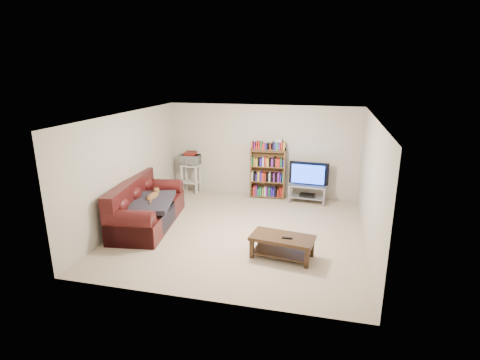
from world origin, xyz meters
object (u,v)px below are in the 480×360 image
(sofa, at_px, (144,210))
(tv_stand, at_px, (307,191))
(coffee_table, at_px, (282,243))
(bookshelf, at_px, (268,173))

(sofa, bearing_deg, tv_stand, 26.58)
(sofa, distance_m, coffee_table, 3.19)
(sofa, xyz_separation_m, coffee_table, (3.10, -0.78, -0.06))
(coffee_table, distance_m, bookshelf, 3.34)
(tv_stand, bearing_deg, sofa, -141.47)
(coffee_table, relative_size, tv_stand, 1.25)
(sofa, xyz_separation_m, tv_stand, (3.34, 2.28, -0.03))
(sofa, distance_m, tv_stand, 4.04)
(tv_stand, xyz_separation_m, bookshelf, (-1.05, 0.16, 0.36))
(bookshelf, bearing_deg, tv_stand, -11.65)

